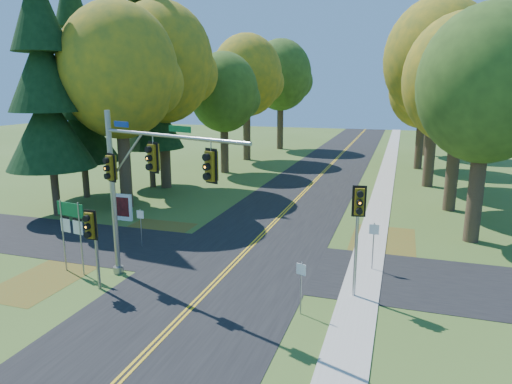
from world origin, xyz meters
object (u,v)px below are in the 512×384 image
(traffic_mast, at_px, (139,177))
(east_signal_pole, at_px, (358,214))
(info_kiosk, at_px, (123,207))
(route_sign_cluster, at_px, (71,223))

(traffic_mast, distance_m, east_signal_pole, 9.06)
(east_signal_pole, bearing_deg, traffic_mast, 178.43)
(traffic_mast, relative_size, info_kiosk, 4.42)
(east_signal_pole, height_order, route_sign_cluster, east_signal_pole)
(traffic_mast, distance_m, route_sign_cluster, 4.54)
(east_signal_pole, relative_size, route_sign_cluster, 1.38)
(east_signal_pole, distance_m, info_kiosk, 17.21)
(east_signal_pole, relative_size, info_kiosk, 2.71)
(traffic_mast, xyz_separation_m, east_signal_pole, (8.86, 1.42, -1.22))
(route_sign_cluster, bearing_deg, traffic_mast, 6.03)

